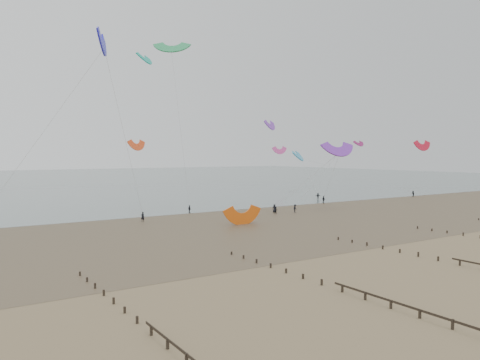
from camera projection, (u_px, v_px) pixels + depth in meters
name	position (u px, v px, depth m)	size (l,w,h in m)	color
ground	(388.00, 259.00, 54.40)	(500.00, 500.00, 0.00)	brown
sea_and_shore	(211.00, 225.00, 80.89)	(500.00, 665.00, 0.03)	#475654
kitesurfer_lead	(143.00, 217.00, 84.25)	(0.66, 0.44, 1.82)	black
kitesurfers	(298.00, 203.00, 108.87)	(108.63, 20.21, 1.82)	black
grounded_kite	(243.00, 224.00, 81.22)	(6.43, 3.37, 4.90)	#EA5A0E
kites_airborne	(54.00, 123.00, 119.12)	(236.40, 121.69, 43.34)	purple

